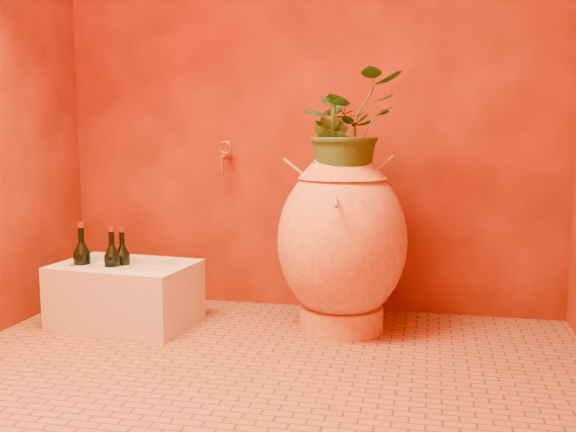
% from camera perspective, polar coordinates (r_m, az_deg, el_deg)
% --- Properties ---
extents(floor, '(2.50, 2.50, 0.00)m').
position_cam_1_polar(floor, '(2.40, -3.09, -14.20)').
color(floor, brown).
rests_on(floor, ground).
extents(wall_back, '(2.50, 0.02, 2.50)m').
position_cam_1_polar(wall_back, '(3.22, 1.68, 13.98)').
color(wall_back, '#4F1704').
rests_on(wall_back, ground).
extents(amphora, '(0.75, 0.75, 0.82)m').
position_cam_1_polar(amphora, '(2.86, 4.82, -2.13)').
color(amphora, gold).
rests_on(amphora, floor).
extents(stone_basin, '(0.65, 0.47, 0.29)m').
position_cam_1_polar(stone_basin, '(3.07, -14.22, -6.85)').
color(stone_basin, beige).
rests_on(stone_basin, floor).
extents(wine_bottle_a, '(0.08, 0.08, 0.32)m').
position_cam_1_polar(wine_bottle_a, '(3.08, -17.81, -4.36)').
color(wine_bottle_a, black).
rests_on(wine_bottle_a, stone_basin).
extents(wine_bottle_b, '(0.07, 0.07, 0.29)m').
position_cam_1_polar(wine_bottle_b, '(3.07, -14.47, -4.45)').
color(wine_bottle_b, black).
rests_on(wine_bottle_b, stone_basin).
extents(wine_bottle_c, '(0.07, 0.07, 0.30)m').
position_cam_1_polar(wine_bottle_c, '(3.03, -15.33, -4.58)').
color(wine_bottle_c, black).
rests_on(wine_bottle_c, stone_basin).
extents(wall_tap, '(0.07, 0.14, 0.16)m').
position_cam_1_polar(wall_tap, '(3.23, -5.64, 5.40)').
color(wall_tap, '#AD7F27').
rests_on(wall_tap, wall_back).
extents(plant_main, '(0.58, 0.59, 0.49)m').
position_cam_1_polar(plant_main, '(2.81, 5.23, 7.79)').
color(plant_main, '#274D1B').
rests_on(plant_main, amphora).
extents(plant_side, '(0.24, 0.24, 0.34)m').
position_cam_1_polar(plant_side, '(2.80, 3.89, 5.32)').
color(plant_side, '#274D1B').
rests_on(plant_side, amphora).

